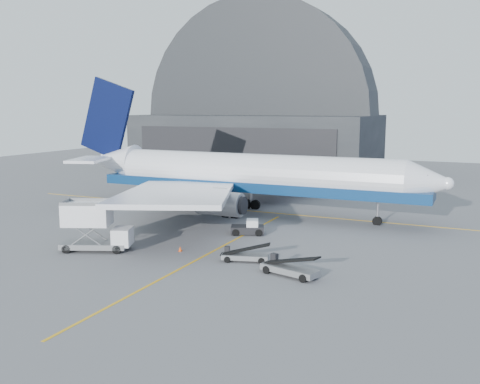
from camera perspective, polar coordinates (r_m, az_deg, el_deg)
The scene contains 9 objects.
ground at distance 51.65m, azimuth -2.88°, elevation -6.33°, with size 200.00×200.00×0.00m, color #565659.
taxi_lines at distance 62.84m, azimuth 2.42°, elevation -3.54°, with size 80.00×42.12×0.02m.
hangar at distance 118.12m, azimuth 2.04°, elevation 7.02°, with size 50.00×28.30×28.00m.
airliner at distance 69.11m, azimuth 0.09°, elevation 1.87°, with size 51.60×50.03×18.11m.
catering_truck at distance 53.20m, azimuth -15.35°, elevation -3.61°, with size 7.12×4.81×4.60m.
pushback_tug at distance 58.30m, azimuth 0.91°, elevation -3.91°, with size 4.03×3.16×1.64m.
belt_loader_a at distance 48.25m, azimuth 0.50°, elevation -6.78°, with size 4.55×2.57×1.70m.
belt_loader_b at distance 44.44m, azimuth 5.29°, elevation -8.10°, with size 5.35×2.89×2.00m.
traffic_cone at distance 51.87m, azimuth -6.40°, elevation -6.05°, with size 0.33×0.33×0.48m.
Camera 1 is at (22.88, -44.24, 13.67)m, focal length 40.00 mm.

